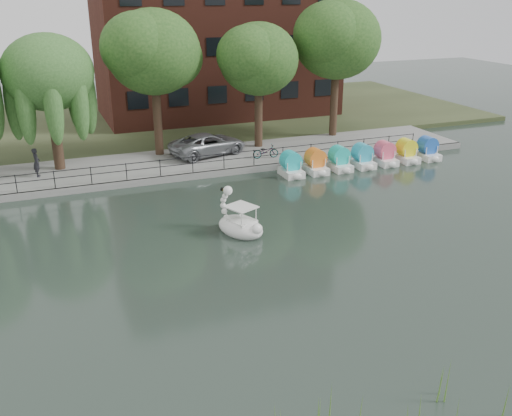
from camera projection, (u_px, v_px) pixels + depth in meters
ground_plane at (280, 272)px, 23.42m from camera, size 120.00×120.00×0.00m
promenade at (182, 163)px, 37.24m from camera, size 40.00×6.00×0.40m
kerb at (194, 176)px, 34.68m from camera, size 40.00×0.25×0.40m
land_strip at (141, 120)px, 49.40m from camera, size 60.00×22.00×0.36m
railing at (193, 160)px, 34.51m from camera, size 32.00×0.05×1.00m
apartment_building at (215, 7)px, 48.45m from camera, size 20.00×10.07×18.00m
willow_mid at (48, 73)px, 33.37m from camera, size 5.32×5.32×8.15m
broadleaf_center at (153, 53)px, 36.16m from camera, size 6.00×6.00×9.25m
broadleaf_right at (259, 60)px, 38.36m from camera, size 5.40×5.40×8.32m
broadleaf_far at (337, 40)px, 41.08m from camera, size 6.30×6.30×9.71m
minivan at (208, 143)px, 38.12m from camera, size 4.22×6.52×1.67m
bicycle at (266, 151)px, 37.48m from camera, size 0.81×1.78×1.00m
pedestrian at (36, 160)px, 33.64m from camera, size 0.49×0.72×1.98m
swan_boat at (240, 224)px, 26.99m from camera, size 2.50×2.98×2.16m
pedal_boat_row at (362, 158)px, 36.93m from camera, size 11.35×1.70×1.40m
reed_bank at (486, 389)px, 15.64m from camera, size 24.00×2.40×1.20m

